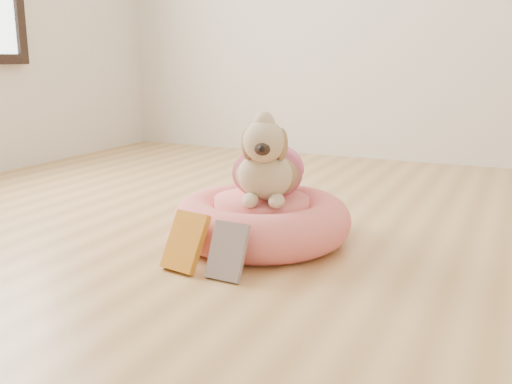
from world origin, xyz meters
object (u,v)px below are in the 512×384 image
at_px(dog, 268,153).
at_px(book_white, 227,251).
at_px(pet_bed, 262,220).
at_px(book_yellow, 185,242).

relative_size(dog, book_white, 2.48).
xyz_separation_m(pet_bed, book_white, (0.06, -0.38, 0.00)).
xyz_separation_m(dog, book_white, (0.04, -0.39, -0.25)).
bearing_deg(book_yellow, dog, 81.60).
xyz_separation_m(pet_bed, book_yellow, (-0.11, -0.37, 0.01)).
bearing_deg(book_yellow, pet_bed, 84.01).
bearing_deg(dog, book_white, -103.59).
relative_size(pet_bed, book_white, 3.64).
height_order(dog, book_yellow, dog).
relative_size(pet_bed, dog, 1.47).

